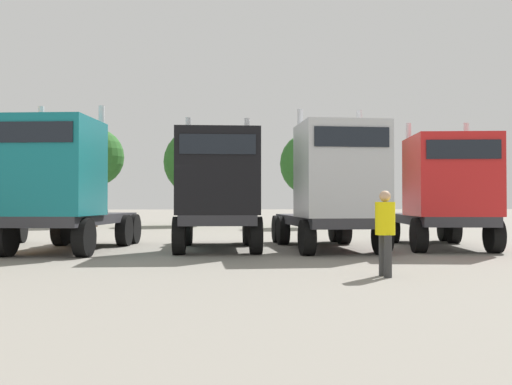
{
  "coord_description": "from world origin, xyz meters",
  "views": [
    {
      "loc": [
        -0.05,
        -16.88,
        1.5
      ],
      "look_at": [
        1.67,
        2.02,
        1.82
      ],
      "focal_mm": 39.83,
      "sensor_mm": 36.0,
      "label": 1
    }
  ],
  "objects_px": {
    "semi_truck_teal": "(61,185)",
    "visitor_in_hivis": "(385,227)",
    "semi_truck_black": "(218,188)",
    "semi_truck_silver": "(335,188)",
    "semi_truck_red": "(444,191)"
  },
  "relations": [
    {
      "from": "semi_truck_teal",
      "to": "semi_truck_silver",
      "type": "height_order",
      "value": "semi_truck_teal"
    },
    {
      "from": "semi_truck_black",
      "to": "visitor_in_hivis",
      "type": "relative_size",
      "value": 3.35
    },
    {
      "from": "semi_truck_silver",
      "to": "semi_truck_red",
      "type": "height_order",
      "value": "semi_truck_silver"
    },
    {
      "from": "semi_truck_teal",
      "to": "semi_truck_black",
      "type": "xyz_separation_m",
      "value": [
        4.61,
        0.27,
        -0.08
      ]
    },
    {
      "from": "semi_truck_silver",
      "to": "semi_truck_teal",
      "type": "bearing_deg",
      "value": -93.13
    },
    {
      "from": "semi_truck_silver",
      "to": "semi_truck_black",
      "type": "bearing_deg",
      "value": -99.33
    },
    {
      "from": "semi_truck_teal",
      "to": "semi_truck_red",
      "type": "relative_size",
      "value": 0.99
    },
    {
      "from": "semi_truck_silver",
      "to": "visitor_in_hivis",
      "type": "xyz_separation_m",
      "value": [
        -0.32,
        -5.79,
        -0.93
      ]
    },
    {
      "from": "semi_truck_black",
      "to": "semi_truck_silver",
      "type": "relative_size",
      "value": 0.9
    },
    {
      "from": "semi_truck_black",
      "to": "semi_truck_silver",
      "type": "xyz_separation_m",
      "value": [
        3.54,
        -0.47,
        0.01
      ]
    },
    {
      "from": "semi_truck_teal",
      "to": "visitor_in_hivis",
      "type": "height_order",
      "value": "semi_truck_teal"
    },
    {
      "from": "semi_truck_red",
      "to": "visitor_in_hivis",
      "type": "xyz_separation_m",
      "value": [
        -3.97,
        -6.25,
        -0.85
      ]
    },
    {
      "from": "semi_truck_black",
      "to": "visitor_in_hivis",
      "type": "xyz_separation_m",
      "value": [
        3.23,
        -6.26,
        -0.93
      ]
    },
    {
      "from": "semi_truck_red",
      "to": "semi_truck_silver",
      "type": "bearing_deg",
      "value": -74.98
    },
    {
      "from": "semi_truck_teal",
      "to": "visitor_in_hivis",
      "type": "bearing_deg",
      "value": 60.71
    }
  ]
}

